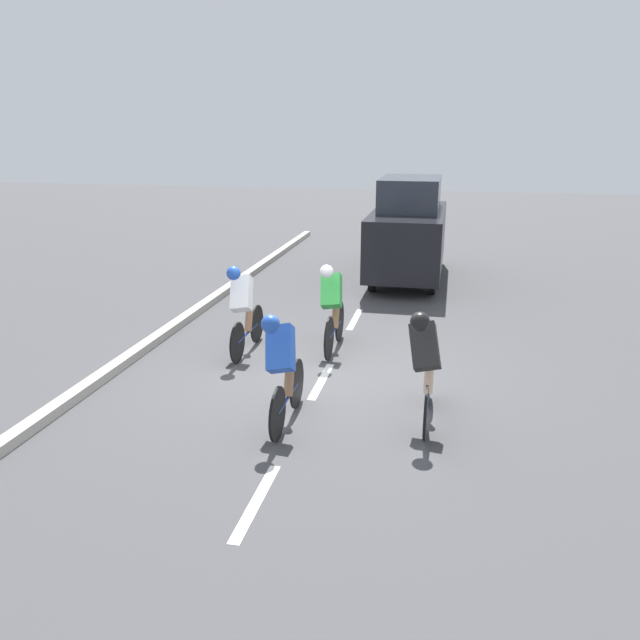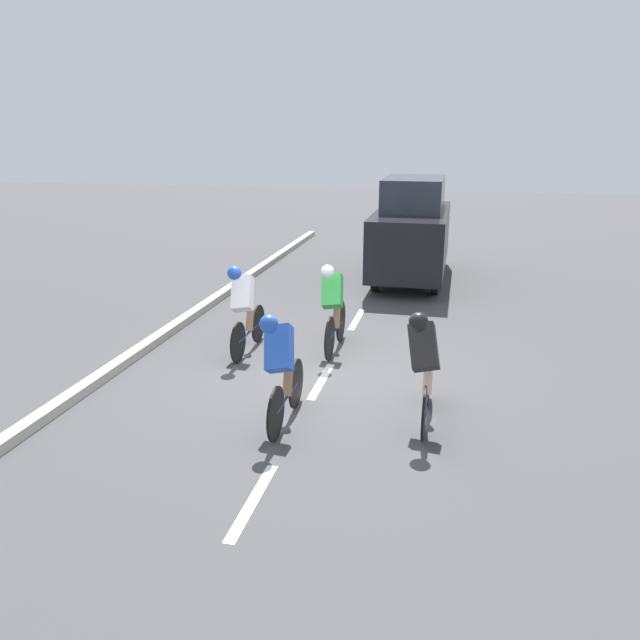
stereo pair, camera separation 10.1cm
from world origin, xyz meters
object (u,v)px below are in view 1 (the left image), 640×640
cyclist_green (332,306)px  cyclist_white (243,307)px  cyclist_blue (282,366)px  support_car (408,230)px  cyclist_black (425,362)px

cyclist_green → cyclist_white: bearing=16.0°
cyclist_blue → support_car: bearing=-96.1°
cyclist_blue → cyclist_white: 2.75m
cyclist_black → cyclist_white: cyclist_black is taller
cyclist_green → cyclist_black: 2.88m
support_car → cyclist_black: bearing=95.9°
cyclist_white → support_car: (-2.22, -5.98, 0.40)m
cyclist_black → support_car: support_car is taller
support_car → cyclist_blue: bearing=83.9°
cyclist_green → support_car: 5.65m
cyclist_green → cyclist_blue: 2.82m
cyclist_blue → cyclist_white: size_ratio=0.96×
cyclist_green → cyclist_black: (-1.63, 2.38, 0.03)m
cyclist_green → cyclist_blue: cyclist_green is taller
cyclist_blue → cyclist_black: (-1.72, -0.44, 0.02)m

